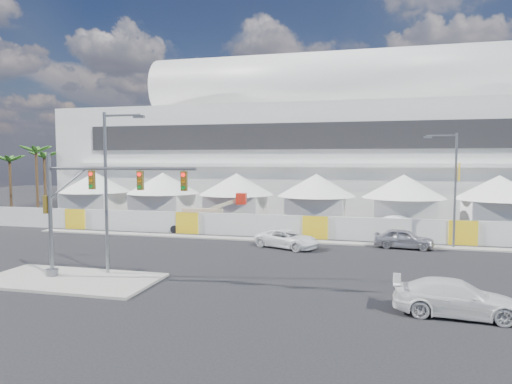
% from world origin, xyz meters
% --- Properties ---
extents(ground, '(160.00, 160.00, 0.00)m').
position_xyz_m(ground, '(0.00, 0.00, 0.00)').
color(ground, black).
rests_on(ground, ground).
extents(median_island, '(10.00, 5.00, 0.15)m').
position_xyz_m(median_island, '(-6.00, -3.00, 0.07)').
color(median_island, gray).
rests_on(median_island, ground).
extents(far_curb, '(80.00, 1.20, 0.12)m').
position_xyz_m(far_curb, '(20.00, 12.50, 0.06)').
color(far_curb, gray).
rests_on(far_curb, ground).
extents(stadium, '(80.00, 24.80, 21.98)m').
position_xyz_m(stadium, '(8.71, 41.50, 9.45)').
color(stadium, silver).
rests_on(stadium, ground).
extents(tent_row, '(53.40, 8.40, 5.40)m').
position_xyz_m(tent_row, '(0.50, 24.00, 3.15)').
color(tent_row, silver).
rests_on(tent_row, ground).
extents(hoarding_fence, '(70.00, 0.25, 2.00)m').
position_xyz_m(hoarding_fence, '(6.00, 14.50, 1.00)').
color(hoarding_fence, silver).
rests_on(hoarding_fence, ground).
extents(palm_cluster, '(10.60, 10.60, 8.55)m').
position_xyz_m(palm_cluster, '(-33.46, 29.50, 6.88)').
color(palm_cluster, '#47331E').
rests_on(palm_cluster, ground).
extents(sedan_silver, '(2.32, 4.69, 1.54)m').
position_xyz_m(sedan_silver, '(13.23, 11.77, 0.77)').
color(sedan_silver, '#AFAFB4').
rests_on(sedan_silver, ground).
extents(pickup_curb, '(4.11, 5.63, 1.42)m').
position_xyz_m(pickup_curb, '(4.32, 9.76, 0.71)').
color(pickup_curb, white).
rests_on(pickup_curb, ground).
extents(pickup_near, '(2.51, 5.57, 1.58)m').
position_xyz_m(pickup_near, '(14.37, -3.86, 0.79)').
color(pickup_near, silver).
rests_on(pickup_near, ground).
extents(lot_car_a, '(2.28, 5.10, 1.63)m').
position_xyz_m(lot_car_a, '(13.47, 18.97, 0.81)').
color(lot_car_a, white).
rests_on(lot_car_a, ground).
extents(traffic_mast, '(9.40, 0.70, 7.18)m').
position_xyz_m(traffic_mast, '(-5.40, -2.68, 4.15)').
color(traffic_mast, slate).
rests_on(traffic_mast, median_island).
extents(streetlight_median, '(2.65, 0.27, 9.56)m').
position_xyz_m(streetlight_median, '(-4.39, -1.25, 5.64)').
color(streetlight_median, slate).
rests_on(streetlight_median, median_island).
extents(streetlight_curb, '(2.66, 0.60, 8.98)m').
position_xyz_m(streetlight_curb, '(16.78, 12.50, 5.21)').
color(streetlight_curb, slate).
rests_on(streetlight_curb, ground).
extents(boom_lift, '(7.53, 2.18, 3.76)m').
position_xyz_m(boom_lift, '(-5.49, 15.50, 1.01)').
color(boom_lift, red).
rests_on(boom_lift, ground).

